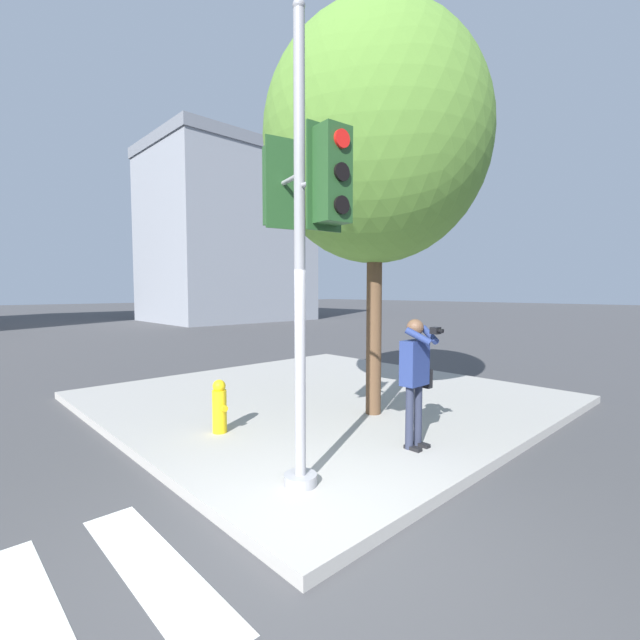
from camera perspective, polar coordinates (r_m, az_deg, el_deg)
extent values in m
plane|color=#424244|center=(4.40, -1.53, -27.19)|extent=(160.00, 160.00, 0.00)
cube|color=#9E9B96|center=(8.99, 0.30, -10.28)|extent=(8.00, 8.00, 0.14)
cube|color=silver|center=(4.27, -21.24, -28.47)|extent=(0.47, 2.32, 0.01)
cube|color=silver|center=(4.09, -34.82, -30.56)|extent=(0.47, 2.32, 0.01)
cylinder|color=#939399|center=(5.03, -2.63, -20.47)|extent=(0.37, 0.37, 0.12)
cylinder|color=#939399|center=(4.60, -2.72, 9.26)|extent=(0.12, 0.12, 4.89)
sphere|color=#939399|center=(5.43, -2.83, 36.37)|extent=(0.13, 0.13, 0.13)
cylinder|color=#939399|center=(4.96, -4.09, 18.13)|extent=(0.14, 0.38, 0.05)
cube|color=#234C23|center=(5.23, -5.59, 17.37)|extent=(0.35, 0.31, 0.90)
cube|color=#234C23|center=(5.11, -4.97, 17.69)|extent=(0.41, 0.13, 1.02)
cylinder|color=red|center=(5.43, -6.21, 20.14)|extent=(0.17, 0.07, 0.17)
cylinder|color=black|center=(5.35, -6.19, 17.05)|extent=(0.17, 0.07, 0.17)
cylinder|color=black|center=(5.29, -6.16, 13.89)|extent=(0.17, 0.07, 0.17)
cylinder|color=#939399|center=(4.51, -0.88, 17.96)|extent=(0.09, 0.38, 0.05)
cube|color=#234C23|center=(4.28, 1.70, 18.75)|extent=(0.32, 0.27, 0.90)
cube|color=#234C23|center=(4.38, 0.56, 18.41)|extent=(0.42, 0.07, 1.02)
cylinder|color=red|center=(4.27, 2.95, 23.00)|extent=(0.17, 0.05, 0.17)
cylinder|color=black|center=(4.18, 2.94, 19.11)|extent=(0.17, 0.05, 0.17)
cylinder|color=black|center=(4.11, 2.92, 15.07)|extent=(0.17, 0.05, 0.17)
cube|color=black|center=(6.12, 12.27, -16.35)|extent=(0.09, 0.24, 0.05)
cube|color=black|center=(6.28, 13.34, -15.84)|extent=(0.09, 0.24, 0.05)
cylinder|color=#282D42|center=(6.03, 11.84, -12.62)|extent=(0.11, 0.11, 0.86)
cylinder|color=#282D42|center=(6.19, 12.93, -12.20)|extent=(0.11, 0.11, 0.86)
cube|color=navy|center=(5.94, 12.50, -5.59)|extent=(0.40, 0.22, 0.61)
sphere|color=brown|center=(5.88, 12.57, -0.98)|extent=(0.23, 0.23, 0.23)
cube|color=black|center=(5.72, 15.14, -1.37)|extent=(0.12, 0.10, 0.09)
cylinder|color=black|center=(5.68, 15.74, -1.41)|extent=(0.06, 0.08, 0.06)
cylinder|color=navy|center=(5.70, 12.95, -2.12)|extent=(0.23, 0.35, 0.23)
cylinder|color=navy|center=(5.93, 14.41, -1.92)|extent=(0.23, 0.35, 0.23)
cube|color=black|center=(6.23, 13.77, -7.55)|extent=(0.10, 0.20, 0.26)
cylinder|color=brown|center=(7.40, 7.21, 0.34)|extent=(0.26, 0.26, 3.36)
ellipsoid|color=#568433|center=(7.81, 7.42, 22.80)|extent=(3.75, 3.75, 4.12)
cylinder|color=yellow|center=(6.75, -13.25, -11.77)|extent=(0.21, 0.21, 0.65)
sphere|color=yellow|center=(6.66, -13.30, -8.57)|extent=(0.19, 0.19, 0.19)
cylinder|color=yellow|center=(6.62, -12.65, -11.44)|extent=(0.10, 0.06, 0.10)
cube|color=gray|center=(34.37, -12.34, 10.22)|extent=(10.99, 9.02, 12.19)
cube|color=slate|center=(35.69, -12.50, 20.64)|extent=(11.19, 9.22, 0.80)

